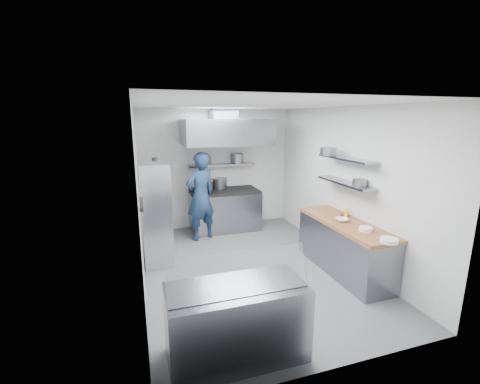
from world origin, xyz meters
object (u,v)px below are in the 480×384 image
object	(u,v)px
gas_range	(225,211)
chef	(201,197)
wire_rack	(156,213)
display_case	(236,322)

from	to	relation	value
gas_range	chef	distance (m)	0.93
wire_rack	display_case	world-z (taller)	wire_rack
gas_range	display_case	distance (m)	4.21
chef	wire_rack	size ratio (longest dim) A/B	1.03
wire_rack	display_case	size ratio (longest dim) A/B	1.23
chef	display_case	distance (m)	3.71
display_case	chef	bearing A→B (deg)	84.96
wire_rack	chef	bearing A→B (deg)	40.49
chef	display_case	world-z (taller)	chef
chef	wire_rack	distance (m)	1.29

